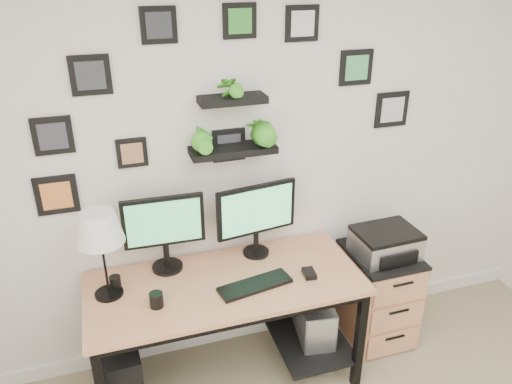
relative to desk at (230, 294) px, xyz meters
name	(u,v)px	position (x,y,z in m)	size (l,w,h in m)	color
room	(274,322)	(0.40, 0.32, -0.58)	(4.00, 4.00, 4.00)	tan
desk	(230,294)	(0.00, 0.00, 0.00)	(1.60, 0.70, 0.75)	tan
monitor_left	(164,228)	(-0.34, 0.20, 0.41)	(0.47, 0.19, 0.48)	black
monitor_right	(256,214)	(0.23, 0.19, 0.41)	(0.51, 0.19, 0.48)	black
keyboard	(255,285)	(0.11, -0.14, 0.13)	(0.43, 0.14, 0.02)	black
mouse	(309,273)	(0.45, -0.13, 0.14)	(0.07, 0.10, 0.03)	black
table_lamp	(99,230)	(-0.69, 0.04, 0.54)	(0.26, 0.26, 0.52)	black
mug	(156,300)	(-0.45, -0.14, 0.17)	(0.08, 0.08, 0.08)	black
pen_cup	(115,283)	(-0.65, 0.09, 0.16)	(0.06, 0.06, 0.08)	black
pc_tower_black	(121,371)	(-0.69, -0.02, -0.39)	(0.21, 0.47, 0.47)	black
pc_tower_grey	(311,325)	(0.56, 0.01, -0.39)	(0.27, 0.49, 0.46)	gray
file_cabinet	(377,294)	(1.07, 0.06, -0.29)	(0.43, 0.53, 0.67)	tan
printer	(386,243)	(1.07, 0.04, 0.14)	(0.41, 0.34, 0.18)	silver
wall_decor	(228,113)	(0.08, 0.26, 1.04)	(2.29, 0.18, 1.08)	black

